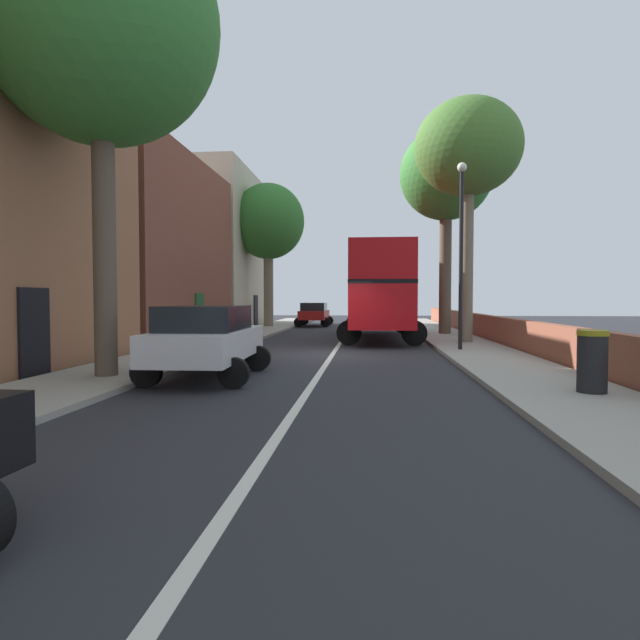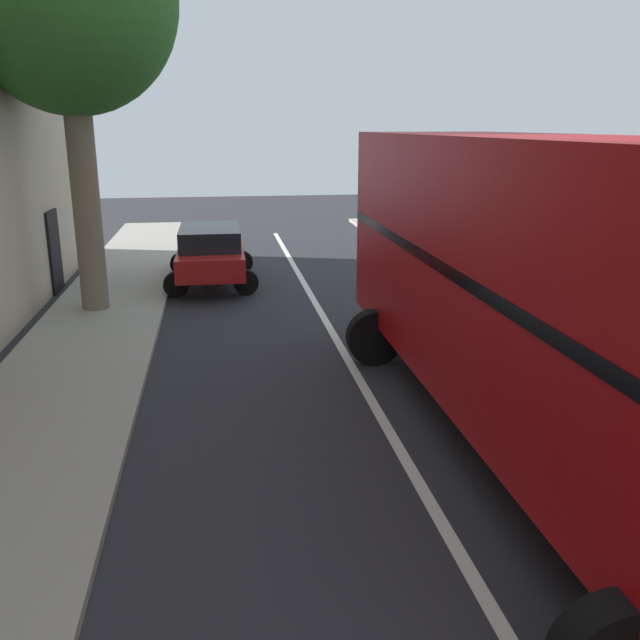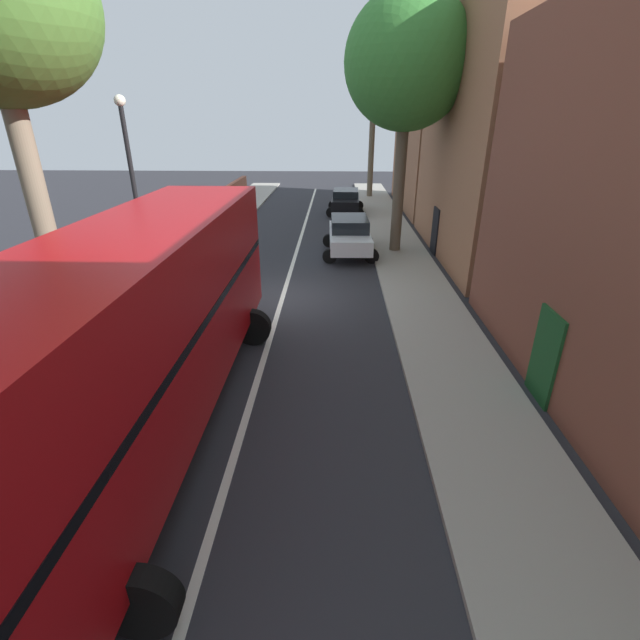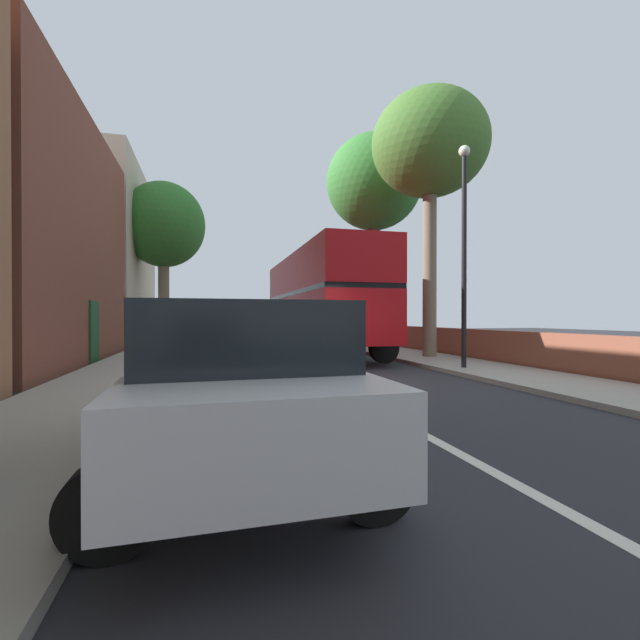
{
  "view_description": "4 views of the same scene",
  "coord_description": "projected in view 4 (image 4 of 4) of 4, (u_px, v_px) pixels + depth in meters",
  "views": [
    {
      "loc": [
        1.22,
        -17.59,
        1.84
      ],
      "look_at": [
        -0.71,
        3.12,
        1.02
      ],
      "focal_mm": 29.97,
      "sensor_mm": 36.0,
      "label": 1
    },
    {
      "loc": [
        -2.29,
        -0.06,
        4.18
      ],
      "look_at": [
        -1.1,
        7.77,
        1.9
      ],
      "focal_mm": 37.99,
      "sensor_mm": 36.0,
      "label": 2
    },
    {
      "loc": [
        -1.85,
        14.69,
        5.79
      ],
      "look_at": [
        -1.48,
        4.14,
        1.01
      ],
      "focal_mm": 24.98,
      "sensor_mm": 36.0,
      "label": 3
    },
    {
      "loc": [
        -2.77,
        -10.02,
        1.56
      ],
      "look_at": [
        0.27,
        1.71,
        1.47
      ],
      "focal_mm": 24.38,
      "sensor_mm": 36.0,
      "label": 4
    }
  ],
  "objects": [
    {
      "name": "sidewalk_right",
      "position": [
        503.0,
        373.0,
        11.64
      ],
      "size": [
        2.6,
        60.0,
        0.12
      ],
      "primitive_type": "cube",
      "color": "#9E998E",
      "rests_on": "ground"
    },
    {
      "name": "lamppost_right",
      "position": [
        464.0,
        238.0,
        12.34
      ],
      "size": [
        0.32,
        0.32,
        6.31
      ],
      "color": "black",
      "rests_on": "sidewalk_right"
    },
    {
      "name": "ground_plane",
      "position": [
        327.0,
        382.0,
        10.41
      ],
      "size": [
        84.0,
        84.0,
        0.0
      ],
      "primitive_type": "plane",
      "color": "#28282D"
    },
    {
      "name": "street_tree_right_3",
      "position": [
        430.0,
        147.0,
        15.84
      ],
      "size": [
        4.24,
        4.24,
        9.69
      ],
      "color": "#7A6B56",
      "rests_on": "sidewalk_right"
    },
    {
      "name": "street_tree_left_2",
      "position": [
        164.0,
        226.0,
        24.24
      ],
      "size": [
        4.53,
        4.53,
        8.96
      ],
      "color": "#7A6B56",
      "rests_on": "sidewalk_left"
    },
    {
      "name": "street_tree_right_1",
      "position": [
        374.0,
        185.0,
        20.77
      ],
      "size": [
        4.55,
        4.55,
        10.16
      ],
      "color": "brown",
      "rests_on": "sidewalk_right"
    },
    {
      "name": "sidewalk_left",
      "position": [
        104.0,
        388.0,
        9.18
      ],
      "size": [
        2.6,
        60.0,
        0.12
      ],
      "primitive_type": "cube",
      "color": "#9E998E",
      "rests_on": "ground"
    },
    {
      "name": "parked_car_white_left_0",
      "position": [
        236.0,
        378.0,
        4.3
      ],
      "size": [
        2.55,
        4.43,
        1.68
      ],
      "color": "silver",
      "rests_on": "ground"
    },
    {
      "name": "double_decker_bus",
      "position": [
        319.0,
        298.0,
        18.02
      ],
      "size": [
        3.58,
        11.41,
        4.06
      ],
      "color": "#B80D12",
      "rests_on": "ground"
    },
    {
      "name": "parked_car_red_left_2",
      "position": [
        212.0,
        327.0,
        27.38
      ],
      "size": [
        2.4,
        4.38,
        1.58
      ],
      "color": "#AD1919",
      "rests_on": "ground"
    },
    {
      "name": "boundary_wall_right",
      "position": [
        551.0,
        353.0,
        12.03
      ],
      "size": [
        0.36,
        54.0,
        1.12
      ],
      "primitive_type": "cube",
      "color": "brown",
      "rests_on": "ground"
    },
    {
      "name": "road_centre_line",
      "position": [
        327.0,
        382.0,
        10.41
      ],
      "size": [
        0.16,
        54.0,
        0.01
      ],
      "primitive_type": "cube",
      "color": "silver",
      "rests_on": "ground"
    }
  ]
}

